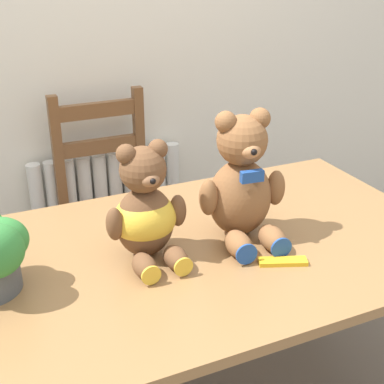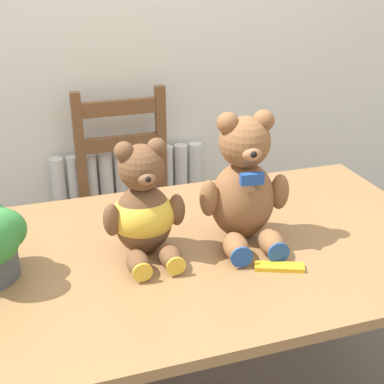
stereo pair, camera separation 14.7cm
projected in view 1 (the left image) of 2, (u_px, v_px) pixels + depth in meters
The scene contains 7 objects.
wall_back at pixel (90, 3), 2.09m from camera, with size 8.00×0.04×2.60m, color silver.
radiator at pixel (112, 232), 2.45m from camera, with size 0.68×0.10×0.70m.
dining_table at pixel (194, 274), 1.55m from camera, with size 1.50×0.87×0.73m.
wooden_chair_behind at pixel (113, 219), 2.21m from camera, with size 0.38×0.40×0.98m.
teddy_bear_left at pixel (146, 212), 1.42m from camera, with size 0.23×0.23×0.33m.
teddy_bear_right at pixel (242, 184), 1.51m from camera, with size 0.27×0.27×0.38m.
chocolate_bar at pixel (283, 262), 1.43m from camera, with size 0.13×0.04×0.01m, color gold.
Camera 1 is at (-0.54, -0.76, 1.50)m, focal length 50.00 mm.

